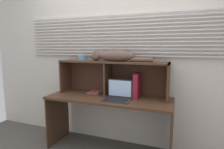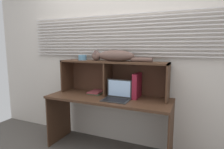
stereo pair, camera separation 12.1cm
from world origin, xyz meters
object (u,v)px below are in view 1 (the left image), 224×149
at_px(cat, 114,56).
at_px(binder_upright, 137,85).
at_px(small_basket, 82,58).
at_px(book_stack, 96,92).
at_px(laptop, 118,95).

relative_size(cat, binder_upright, 2.63).
height_order(binder_upright, small_basket, small_basket).
distance_m(cat, small_basket, 0.48).
distance_m(cat, binder_upright, 0.48).
bearing_deg(book_stack, binder_upright, 0.03).
height_order(laptop, binder_upright, binder_upright).
height_order(book_stack, small_basket, small_basket).
bearing_deg(laptop, cat, 122.21).
height_order(cat, binder_upright, cat).
height_order(laptop, book_stack, laptop).
height_order(cat, small_basket, cat).
bearing_deg(book_stack, laptop, -25.44).
relative_size(binder_upright, small_basket, 2.74).
relative_size(cat, small_basket, 7.21).
bearing_deg(binder_upright, book_stack, -179.97).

